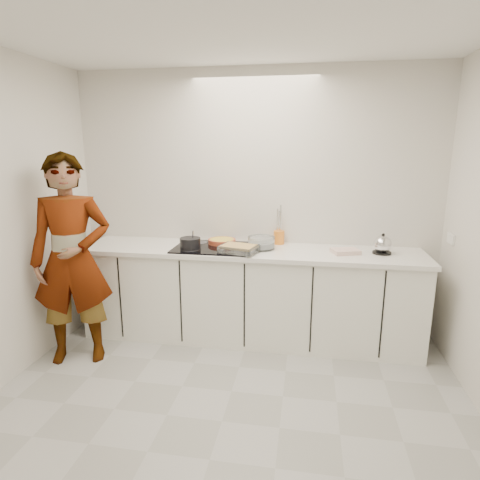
% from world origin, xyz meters
% --- Properties ---
extents(floor, '(3.60, 3.20, 0.00)m').
position_xyz_m(floor, '(0.00, 0.00, 0.00)').
color(floor, '#A9A8A5').
rests_on(floor, ground).
extents(ceiling, '(3.60, 3.20, 0.00)m').
position_xyz_m(ceiling, '(0.00, 0.00, 2.60)').
color(ceiling, white).
rests_on(ceiling, wall_back).
extents(wall_back, '(3.60, 0.00, 2.60)m').
position_xyz_m(wall_back, '(0.00, 1.60, 1.30)').
color(wall_back, beige).
rests_on(wall_back, ground).
extents(wall_front, '(3.60, 0.00, 2.60)m').
position_xyz_m(wall_front, '(0.00, -1.60, 1.30)').
color(wall_front, beige).
rests_on(wall_front, ground).
extents(base_cabinets, '(3.20, 0.58, 0.87)m').
position_xyz_m(base_cabinets, '(0.00, 1.28, 0.43)').
color(base_cabinets, white).
rests_on(base_cabinets, floor).
extents(countertop, '(3.24, 0.64, 0.04)m').
position_xyz_m(countertop, '(0.00, 1.28, 0.89)').
color(countertop, white).
rests_on(countertop, base_cabinets).
extents(hob, '(0.72, 0.54, 0.01)m').
position_xyz_m(hob, '(-0.35, 1.26, 0.92)').
color(hob, black).
rests_on(hob, countertop).
extents(tart_dish, '(0.27, 0.27, 0.04)m').
position_xyz_m(tart_dish, '(-0.29, 1.40, 0.95)').
color(tart_dish, '#AF462B').
rests_on(tart_dish, hob).
extents(saucepan, '(0.22, 0.22, 0.18)m').
position_xyz_m(saucepan, '(-0.54, 1.14, 0.98)').
color(saucepan, black).
rests_on(saucepan, hob).
extents(baking_dish, '(0.37, 0.31, 0.06)m').
position_xyz_m(baking_dish, '(-0.07, 1.11, 0.96)').
color(baking_dish, silver).
rests_on(baking_dish, hob).
extents(mixing_bowl, '(0.32, 0.32, 0.12)m').
position_xyz_m(mixing_bowl, '(0.11, 1.31, 0.96)').
color(mixing_bowl, silver).
rests_on(mixing_bowl, countertop).
extents(tea_towel, '(0.28, 0.24, 0.04)m').
position_xyz_m(tea_towel, '(0.89, 1.27, 0.93)').
color(tea_towel, white).
rests_on(tea_towel, countertop).
extents(kettle, '(0.21, 0.21, 0.19)m').
position_xyz_m(kettle, '(1.21, 1.32, 0.99)').
color(kettle, black).
rests_on(kettle, countertop).
extents(utensil_crock, '(0.12, 0.12, 0.13)m').
position_xyz_m(utensil_crock, '(0.26, 1.54, 0.98)').
color(utensil_crock, orange).
rests_on(utensil_crock, countertop).
extents(cook, '(0.77, 0.64, 1.82)m').
position_xyz_m(cook, '(-1.44, 0.64, 0.91)').
color(cook, white).
rests_on(cook, floor).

